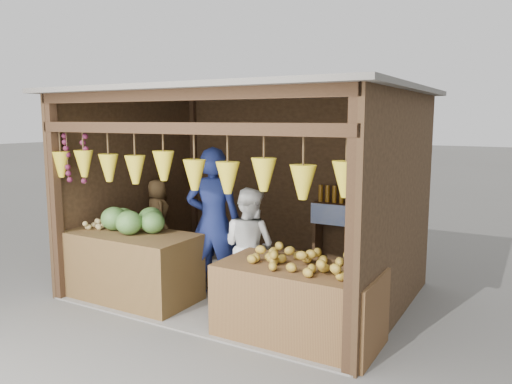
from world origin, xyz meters
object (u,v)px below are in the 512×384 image
at_px(man_standing, 213,223).
at_px(woman_standing, 249,246).
at_px(counter_left, 132,266).
at_px(vendor_seated, 158,214).
at_px(counter_right, 298,303).

bearing_deg(man_standing, woman_standing, 159.65).
bearing_deg(counter_left, woman_standing, 23.35).
bearing_deg(vendor_seated, woman_standing, -161.45).
relative_size(woman_standing, vendor_seated, 1.36).
bearing_deg(woman_standing, man_standing, 9.31).
height_order(man_standing, vendor_seated, man_standing).
height_order(counter_left, vendor_seated, vendor_seated).
bearing_deg(woman_standing, counter_right, 156.42).
bearing_deg(woman_standing, vendor_seated, -7.67).
bearing_deg(counter_right, woman_standing, 147.17).
distance_m(counter_right, vendor_seated, 3.22).
height_order(woman_standing, vendor_seated, woman_standing).
relative_size(counter_right, vendor_seated, 1.56).
height_order(counter_right, vendor_seated, vendor_seated).
distance_m(woman_standing, vendor_seated, 2.08).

